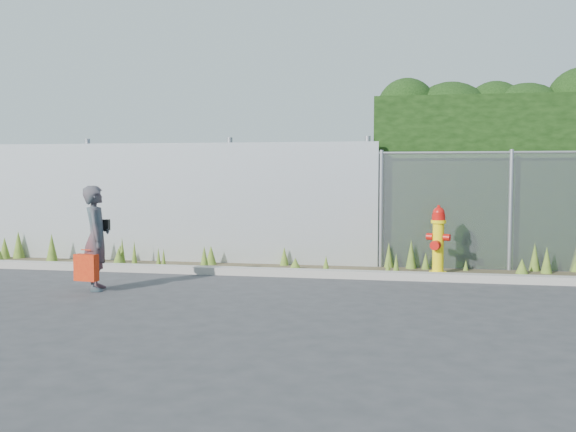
# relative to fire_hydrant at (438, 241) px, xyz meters

# --- Properties ---
(ground) EXTENTS (80.00, 80.00, 0.00)m
(ground) POSITION_rel_fire_hydrant_xyz_m (-2.00, -2.36, -0.55)
(ground) COLOR #313133
(ground) RESTS_ON ground
(curb) EXTENTS (16.00, 0.22, 0.12)m
(curb) POSITION_rel_fire_hydrant_xyz_m (-2.00, -0.56, -0.49)
(curb) COLOR gray
(curb) RESTS_ON ground
(weed_strip) EXTENTS (16.00, 1.36, 0.53)m
(weed_strip) POSITION_rel_fire_hydrant_xyz_m (-2.38, 0.24, -0.41)
(weed_strip) COLOR #3F3624
(weed_strip) RESTS_ON ground
(corrugated_fence) EXTENTS (8.50, 0.21, 2.30)m
(corrugated_fence) POSITION_rel_fire_hydrant_xyz_m (-5.24, 0.65, 0.55)
(corrugated_fence) COLOR silver
(corrugated_fence) RESTS_ON ground
(fire_hydrant) EXTENTS (0.38, 0.34, 1.14)m
(fire_hydrant) POSITION_rel_fire_hydrant_xyz_m (0.00, 0.00, 0.00)
(fire_hydrant) COLOR yellow
(fire_hydrant) RESTS_ON ground
(woman) EXTENTS (0.53, 0.63, 1.48)m
(woman) POSITION_rel_fire_hydrant_xyz_m (-4.82, -2.21, 0.19)
(woman) COLOR #0F595F
(woman) RESTS_ON ground
(red_tote_bag) EXTENTS (0.33, 0.12, 0.44)m
(red_tote_bag) POSITION_rel_fire_hydrant_xyz_m (-4.87, -2.43, -0.20)
(red_tote_bag) COLOR #B01B0A
(black_shoulder_bag) EXTENTS (0.21, 0.09, 0.16)m
(black_shoulder_bag) POSITION_rel_fire_hydrant_xyz_m (-4.78, -2.11, 0.37)
(black_shoulder_bag) COLOR black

